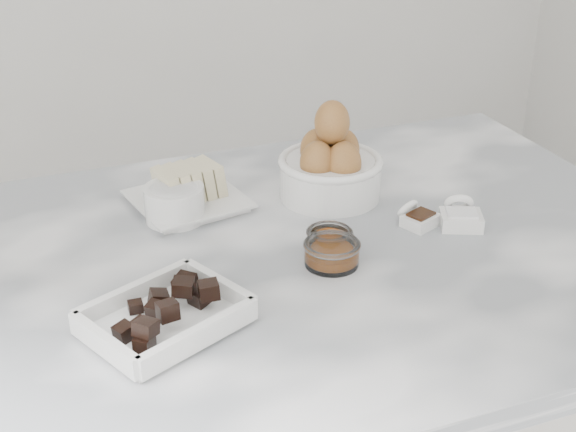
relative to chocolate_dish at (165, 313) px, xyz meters
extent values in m
cube|color=white|center=(0.20, 0.12, -0.04)|extent=(1.20, 0.80, 0.04)
cube|color=white|center=(0.00, 0.00, -0.02)|extent=(0.21, 0.19, 0.01)
cube|color=white|center=(0.11, 0.32, -0.02)|extent=(0.17, 0.17, 0.01)
cube|color=white|center=(0.11, 0.32, -0.01)|extent=(0.19, 0.19, 0.00)
cylinder|color=white|center=(0.08, 0.28, 0.01)|extent=(0.09, 0.09, 0.05)
cylinder|color=white|center=(0.08, 0.28, 0.03)|extent=(0.07, 0.07, 0.01)
cylinder|color=white|center=(0.34, 0.27, 0.01)|extent=(0.17, 0.17, 0.06)
torus|color=white|center=(0.34, 0.27, 0.04)|extent=(0.17, 0.17, 0.01)
ellipsoid|color=olive|center=(0.37, 0.28, 0.05)|extent=(0.06, 0.06, 0.07)
ellipsoid|color=olive|center=(0.31, 0.27, 0.05)|extent=(0.06, 0.06, 0.07)
ellipsoid|color=olive|center=(0.34, 0.31, 0.05)|extent=(0.06, 0.06, 0.07)
ellipsoid|color=olive|center=(0.33, 0.24, 0.05)|extent=(0.06, 0.06, 0.07)
ellipsoid|color=olive|center=(0.34, 0.27, 0.11)|extent=(0.06, 0.06, 0.07)
cylinder|color=white|center=(0.25, 0.07, -0.01)|extent=(0.08, 0.08, 0.03)
torus|color=white|center=(0.25, 0.07, 0.01)|extent=(0.08, 0.08, 0.01)
cylinder|color=#C75B0E|center=(0.25, 0.07, -0.01)|extent=(0.06, 0.06, 0.01)
cylinder|color=white|center=(0.27, 0.11, -0.01)|extent=(0.06, 0.06, 0.03)
torus|color=white|center=(0.27, 0.11, 0.00)|extent=(0.07, 0.07, 0.01)
ellipsoid|color=orange|center=(0.27, 0.11, -0.01)|extent=(0.04, 0.04, 0.02)
cube|color=white|center=(0.43, 0.12, -0.01)|extent=(0.06, 0.06, 0.02)
cube|color=black|center=(0.43, 0.12, 0.00)|extent=(0.05, 0.04, 0.00)
torus|color=white|center=(0.42, 0.15, 0.00)|extent=(0.05, 0.04, 0.04)
cube|color=white|center=(0.48, 0.10, -0.01)|extent=(0.08, 0.07, 0.02)
cube|color=white|center=(0.48, 0.10, 0.00)|extent=(0.06, 0.05, 0.00)
torus|color=white|center=(0.49, 0.13, 0.00)|extent=(0.06, 0.05, 0.04)
camera|label=1|loc=(-0.16, -0.81, 0.55)|focal=50.00mm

